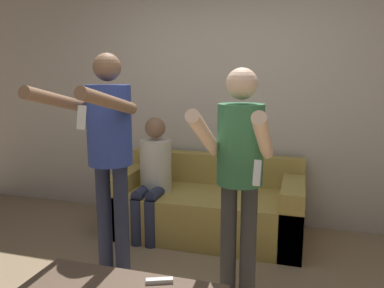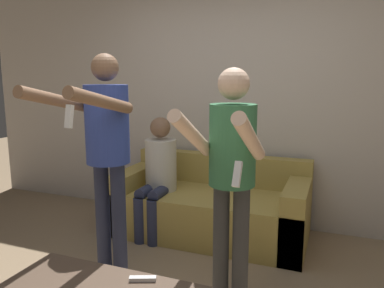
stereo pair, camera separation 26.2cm
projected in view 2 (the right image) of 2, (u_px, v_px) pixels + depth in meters
The scene contains 6 objects.
wall_back at pixel (238, 94), 3.85m from camera, with size 6.40×0.06×2.70m.
couch at pixel (212, 207), 3.65m from camera, with size 1.82×0.86×0.74m.
person_standing_left at pixel (106, 141), 2.73m from camera, with size 0.44×0.81×1.69m.
person_standing_right at pixel (231, 163), 2.40m from camera, with size 0.42×0.73×1.58m.
person_seated at pixel (158, 171), 3.60m from camera, with size 0.30×0.53×1.15m.
remote_far at pixel (143, 279), 2.09m from camera, with size 0.15×0.09×0.02m.
Camera 2 is at (0.97, -1.86, 1.52)m, focal length 35.00 mm.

